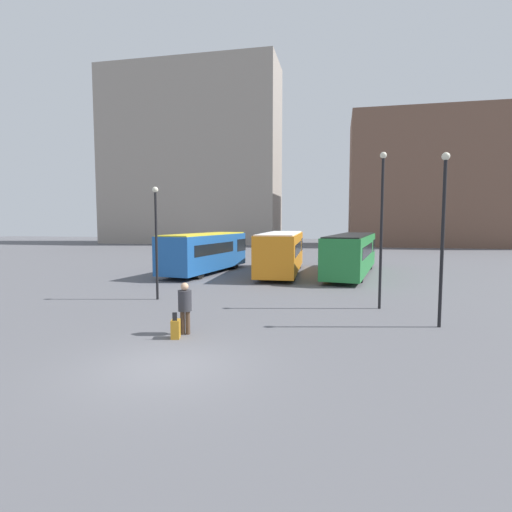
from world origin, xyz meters
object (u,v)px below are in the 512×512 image
Objects in this scene: bus_1 at (282,251)px; lamp_post_0 at (443,227)px; lamp_post_1 at (382,219)px; traveler at (185,304)px; lamp_post_2 at (156,233)px; bus_0 at (206,251)px; suitcase at (176,329)px; bus_2 at (352,253)px.

bus_1 is 15.89m from lamp_post_0.
lamp_post_1 is at bearing 123.20° from lamp_post_0.
traveler is 6.88m from lamp_post_2.
bus_0 is 15.45m from lamp_post_1.
suitcase is 9.83m from lamp_post_1.
traveler is at bearing 169.23° from bus_2.
lamp_post_2 reaches higher than suitcase.
lamp_post_1 reaches higher than bus_0.
suitcase is at bearing -159.70° from lamp_post_0.
suitcase is (-0.13, -0.50, -0.73)m from traveler.
lamp_post_2 is (-9.55, -11.55, 1.65)m from bus_2.
suitcase is 7.47m from lamp_post_2.
bus_1 is at bearing 119.23° from lamp_post_0.
lamp_post_1 is 1.23× the size of lamp_post_2.
traveler is at bearing -56.35° from lamp_post_2.
bus_0 is 1.49× the size of lamp_post_1.
bus_0 is 0.81× the size of bus_2.
lamp_post_2 is (-12.22, 2.70, -0.38)m from lamp_post_0.
bus_2 is 14.64m from lamp_post_0.
suitcase is (4.49, -16.14, -1.28)m from bus_0.
bus_1 is at bearing 118.18° from lamp_post_1.
lamp_post_0 is at bearing -83.94° from suitcase.
bus_0 is 18.59m from lamp_post_0.
suitcase is at bearing -59.57° from lamp_post_2.
bus_1 is (5.53, 0.85, 0.04)m from bus_0.
lamp_post_2 is (-4.52, -11.05, 1.59)m from bus_1.
bus_0 is at bearing 105.74° from bus_2.
bus_2 reaches higher than traveler.
lamp_post_0 is at bearing -86.63° from traveler.
bus_2 reaches higher than suitcase.
bus_2 is at bearing -86.82° from bus_1.
traveler is (4.63, -15.64, -0.54)m from bus_0.
bus_0 is 0.92× the size of bus_1.
lamp_post_1 is at bearing -63.37° from suitcase.
bus_0 is at bearing 135.70° from lamp_post_0.
lamp_post_2 is at bearing 167.52° from lamp_post_0.
lamp_post_0 is 1.14× the size of lamp_post_2.
bus_2 is at bearing -33.36° from suitcase.
suitcase is 0.14× the size of lamp_post_0.
bus_1 is 1.76× the size of lamp_post_0.
suitcase is 0.16× the size of lamp_post_2.
lamp_post_1 is (5.89, -10.99, 2.25)m from bus_1.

